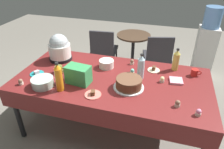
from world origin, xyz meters
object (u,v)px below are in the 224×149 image
object	(u,v)px
soda_bottle_orange_juice	(59,78)
soda_bottle_water	(141,67)
slow_cooker	(59,48)
cupcake_berry	(178,104)
potluck_table	(112,83)
cupcake_cocoa	(21,82)
water_cooler	(206,45)
cupcake_lemon	(198,112)
frosted_layer_cake	(129,83)
maroon_chair_left	(104,48)
glass_salad_bowl	(43,82)
maroon_chair_right	(158,55)
coffee_mug_red	(195,73)
coffee_mug_olive	(59,69)
ceramic_snack_bowl	(106,64)
dessert_plate_teal	(37,73)
cupcake_mint	(132,71)
cupcake_rose	(162,79)
round_cafe_table	(133,46)
soda_carton	(78,75)
dessert_plate_cream	(154,69)
cupcake_vanilla	(132,62)
soda_bottle_ginger_ale	(176,60)
dessert_plate_coral	(93,94)

from	to	relation	value
soda_bottle_orange_juice	soda_bottle_water	distance (m)	0.89
slow_cooker	cupcake_berry	bearing A→B (deg)	-20.75
potluck_table	cupcake_cocoa	world-z (taller)	cupcake_cocoa
water_cooler	cupcake_lemon	bearing A→B (deg)	-97.77
slow_cooker	frosted_layer_cake	bearing A→B (deg)	-21.59
cupcake_berry	water_cooler	world-z (taller)	water_cooler
maroon_chair_left	glass_salad_bowl	bearing A→B (deg)	-94.34
maroon_chair_right	water_cooler	size ratio (longest dim) A/B	0.69
soda_bottle_water	coffee_mug_red	bearing A→B (deg)	20.70
cupcake_cocoa	coffee_mug_olive	xyz separation A→B (m)	(0.28, 0.35, 0.01)
frosted_layer_cake	slow_cooker	size ratio (longest dim) A/B	0.93
cupcake_berry	cupcake_lemon	distance (m)	0.19
slow_cooker	ceramic_snack_bowl	distance (m)	0.66
dessert_plate_teal	cupcake_mint	size ratio (longest dim) A/B	2.40
frosted_layer_cake	cupcake_rose	world-z (taller)	frosted_layer_cake
frosted_layer_cake	round_cafe_table	xyz separation A→B (m)	(-0.27, 1.68, -0.31)
soda_carton	round_cafe_table	distance (m)	1.79
dessert_plate_cream	water_cooler	xyz separation A→B (m)	(0.76, 1.45, -0.17)
soda_carton	water_cooler	distance (m)	2.49
ceramic_snack_bowl	coffee_mug_olive	world-z (taller)	ceramic_snack_bowl
cupcake_vanilla	soda_bottle_water	xyz separation A→B (m)	(0.16, -0.30, 0.11)
cupcake_mint	cupcake_berry	bearing A→B (deg)	-41.79
cupcake_vanilla	coffee_mug_red	bearing A→B (deg)	-5.73
maroon_chair_right	round_cafe_table	world-z (taller)	maroon_chair_right
maroon_chair_left	frosted_layer_cake	bearing A→B (deg)	-62.31
cupcake_berry	cupcake_rose	distance (m)	0.42
coffee_mug_red	cupcake_berry	bearing A→B (deg)	-105.84
ceramic_snack_bowl	cupcake_rose	xyz separation A→B (m)	(0.69, -0.15, -0.02)
maroon_chair_right	water_cooler	distance (m)	0.90
glass_salad_bowl	ceramic_snack_bowl	size ratio (longest dim) A/B	1.29
dessert_plate_teal	soda_bottle_ginger_ale	world-z (taller)	soda_bottle_ginger_ale
dessert_plate_teal	coffee_mug_olive	size ratio (longest dim) A/B	1.27
cupcake_berry	soda_bottle_ginger_ale	xyz separation A→B (m)	(-0.05, 0.72, 0.10)
frosted_layer_cake	cupcake_cocoa	bearing A→B (deg)	-166.95
cupcake_berry	cupcake_vanilla	size ratio (longest dim) A/B	1.00
maroon_chair_left	maroon_chair_right	size ratio (longest dim) A/B	1.00
frosted_layer_cake	soda_carton	xyz separation A→B (m)	(-0.55, -0.05, 0.04)
soda_carton	dessert_plate_coral	bearing A→B (deg)	-31.06
soda_bottle_orange_juice	coffee_mug_olive	size ratio (longest dim) A/B	2.52
cupcake_berry	dessert_plate_cream	bearing A→B (deg)	114.98
cupcake_mint	round_cafe_table	world-z (taller)	cupcake_mint
glass_salad_bowl	dessert_plate_cream	bearing A→B (deg)	31.18
soda_carton	maroon_chair_right	bearing A→B (deg)	69.99
cupcake_cocoa	soda_bottle_orange_juice	world-z (taller)	soda_bottle_orange_juice
maroon_chair_right	slow_cooker	bearing A→B (deg)	-138.78
cupcake_lemon	dessert_plate_teal	bearing A→B (deg)	172.84
cupcake_berry	cupcake_vanilla	xyz separation A→B (m)	(-0.58, 0.71, 0.00)
coffee_mug_red	cupcake_cocoa	bearing A→B (deg)	-158.37
ceramic_snack_bowl	maroon_chair_right	size ratio (longest dim) A/B	0.22
dessert_plate_coral	dessert_plate_cream	bearing A→B (deg)	51.57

